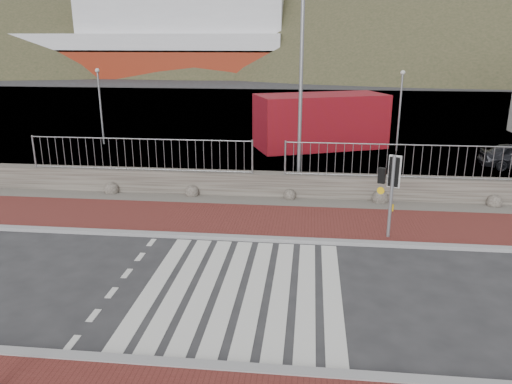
# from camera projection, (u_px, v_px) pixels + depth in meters

# --- Properties ---
(ground) EXTENTS (220.00, 220.00, 0.00)m
(ground) POSITION_uv_depth(u_px,v_px,m) (242.00, 289.00, 11.75)
(ground) COLOR #28282B
(ground) RESTS_ON ground
(sidewalk_far) EXTENTS (40.00, 3.00, 0.08)m
(sidewalk_far) POSITION_uv_depth(u_px,v_px,m) (261.00, 221.00, 16.01)
(sidewalk_far) COLOR maroon
(sidewalk_far) RESTS_ON ground
(kerb_near) EXTENTS (40.00, 0.25, 0.12)m
(kerb_near) POSITION_uv_depth(u_px,v_px,m) (219.00, 368.00, 8.89)
(kerb_near) COLOR gray
(kerb_near) RESTS_ON ground
(kerb_far) EXTENTS (40.00, 0.25, 0.12)m
(kerb_far) POSITION_uv_depth(u_px,v_px,m) (256.00, 239.00, 14.58)
(kerb_far) COLOR gray
(kerb_far) RESTS_ON ground
(zebra_crossing) EXTENTS (4.62, 5.60, 0.01)m
(zebra_crossing) POSITION_uv_depth(u_px,v_px,m) (242.00, 289.00, 11.75)
(zebra_crossing) COLOR silver
(zebra_crossing) RESTS_ON ground
(gravel_strip) EXTENTS (40.00, 1.50, 0.06)m
(gravel_strip) POSITION_uv_depth(u_px,v_px,m) (267.00, 202.00, 17.91)
(gravel_strip) COLOR #59544C
(gravel_strip) RESTS_ON ground
(stone_wall) EXTENTS (40.00, 0.60, 0.90)m
(stone_wall) POSITION_uv_depth(u_px,v_px,m) (269.00, 185.00, 18.55)
(stone_wall) COLOR #453F39
(stone_wall) RESTS_ON ground
(railing) EXTENTS (18.07, 0.07, 1.22)m
(railing) POSITION_uv_depth(u_px,v_px,m) (269.00, 149.00, 18.00)
(railing) COLOR gray
(railing) RESTS_ON stone_wall
(quay) EXTENTS (120.00, 40.00, 0.50)m
(quay) POSITION_uv_depth(u_px,v_px,m) (292.00, 115.00, 38.24)
(quay) COLOR #4C4C4F
(quay) RESTS_ON ground
(water) EXTENTS (220.00, 50.00, 0.05)m
(water) POSITION_uv_depth(u_px,v_px,m) (302.00, 79.00, 71.47)
(water) COLOR #3F4C54
(water) RESTS_ON ground
(ferry) EXTENTS (50.00, 16.00, 20.00)m
(ferry) POSITION_uv_depth(u_px,v_px,m) (144.00, 40.00, 77.22)
(ferry) COLOR maroon
(ferry) RESTS_ON ground
(hills_backdrop) EXTENTS (254.00, 90.00, 100.00)m
(hills_backdrop) POSITION_uv_depth(u_px,v_px,m) (335.00, 186.00, 101.32)
(hills_backdrop) COLOR #2F341F
(hills_backdrop) RESTS_ON ground
(traffic_signal_far) EXTENTS (0.62, 0.41, 2.52)m
(traffic_signal_far) POSITION_uv_depth(u_px,v_px,m) (391.00, 179.00, 14.18)
(traffic_signal_far) COLOR gray
(traffic_signal_far) RESTS_ON ground
(streetlight) EXTENTS (1.58, 0.80, 7.87)m
(streetlight) POSITION_uv_depth(u_px,v_px,m) (305.00, 74.00, 17.95)
(streetlight) COLOR gray
(streetlight) RESTS_ON ground
(shipping_container) EXTENTS (7.35, 5.16, 2.83)m
(shipping_container) POSITION_uv_depth(u_px,v_px,m) (321.00, 121.00, 26.63)
(shipping_container) COLOR maroon
(shipping_container) RESTS_ON ground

